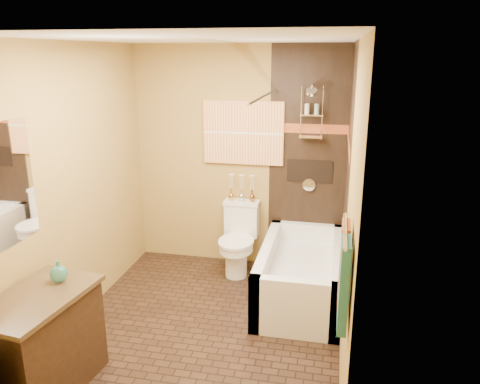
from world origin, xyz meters
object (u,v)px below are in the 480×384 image
(sunset_painting, at_px, (243,133))
(toilet, at_px, (238,239))
(bathtub, at_px, (301,278))
(vanity, at_px, (41,344))

(sunset_painting, bearing_deg, toilet, -90.00)
(bathtub, height_order, vanity, vanity)
(sunset_painting, distance_m, toilet, 1.18)
(bathtub, xyz_separation_m, toilet, (-0.75, 0.46, 0.18))
(bathtub, height_order, toilet, toilet)
(sunset_painting, height_order, vanity, sunset_painting)
(sunset_painting, bearing_deg, vanity, -111.59)
(sunset_painting, relative_size, bathtub, 0.60)
(sunset_painting, distance_m, bathtub, 1.69)
(sunset_painting, relative_size, vanity, 0.97)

